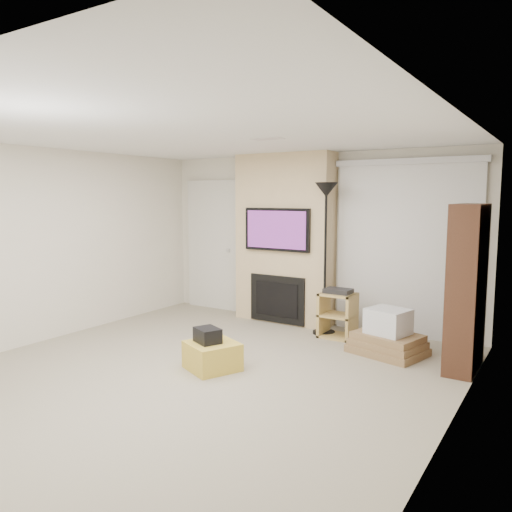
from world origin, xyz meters
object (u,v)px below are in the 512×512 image
Objects in this scene: floor_lamp at (326,215)px; bookshelf at (467,288)px; av_stand at (338,312)px; box_stack at (388,337)px; ottoman at (212,356)px.

bookshelf is (1.88, -0.47, -0.72)m from floor_lamp.
av_stand is at bearing -15.63° from floor_lamp.
floor_lamp is 1.79m from box_stack.
floor_lamp is 2.17× the size of box_stack.
ottoman is at bearing -109.12° from av_stand.
floor_lamp reaches higher than bookshelf.
bookshelf is at bearing 32.72° from ottoman.
box_stack reaches higher than ottoman.
ottoman is 0.53× the size of box_stack.
box_stack is (1.45, 1.55, 0.06)m from ottoman.
ottoman is at bearing -102.44° from floor_lamp.
av_stand is at bearing 70.88° from ottoman.
ottoman is 0.28× the size of bookshelf.
floor_lamp reaches higher than box_stack.
bookshelf is at bearing -4.23° from box_stack.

